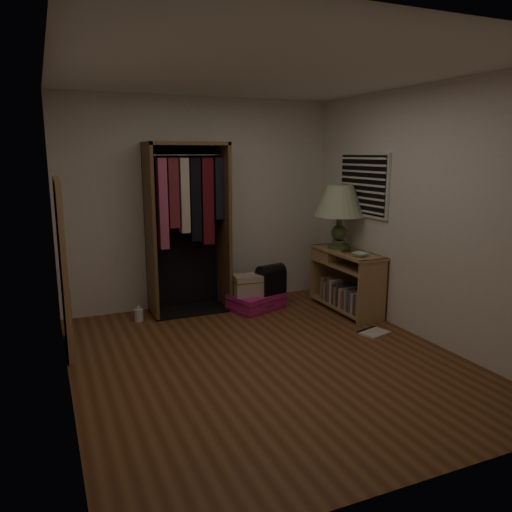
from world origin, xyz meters
The scene contains 13 objects.
ground centered at (0.00, 0.00, 0.00)m, with size 4.00×4.00×0.00m, color brown.
room_walls centered at (0.08, 0.04, 1.50)m, with size 3.52×4.02×2.60m.
console_bookshelf centered at (1.54, 1.03, 0.40)m, with size 0.42×1.12×0.75m.
open_wardrobe centered at (-0.24, 1.77, 1.21)m, with size 0.95×0.50×2.05m.
floor_mirror centered at (-1.70, 1.00, 0.85)m, with size 0.06×0.80×1.70m.
pink_suitcase centered at (0.53, 1.47, 0.10)m, with size 0.78×0.67×0.20m.
train_case centered at (0.42, 1.46, 0.33)m, with size 0.40×0.29×0.27m.
black_bag centered at (0.71, 1.44, 0.39)m, with size 0.38×0.29×0.37m.
table_lamp centered at (1.54, 1.21, 1.33)m, with size 0.66×0.66×0.79m.
brass_tray centered at (1.54, 0.94, 0.76)m, with size 0.27×0.27×0.01m.
ceramic_bowl centered at (1.49, 0.67, 0.77)m, with size 0.18×0.18×0.04m, color #ADD0B3.
white_jug centered at (-0.91, 1.60, 0.08)m, with size 0.12×0.12×0.18m.
floor_book centered at (1.35, 0.18, 0.01)m, with size 0.36×0.31×0.03m.
Camera 1 is at (-1.86, -4.03, 1.93)m, focal length 35.00 mm.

